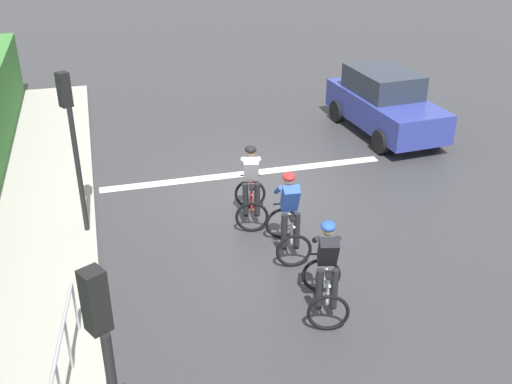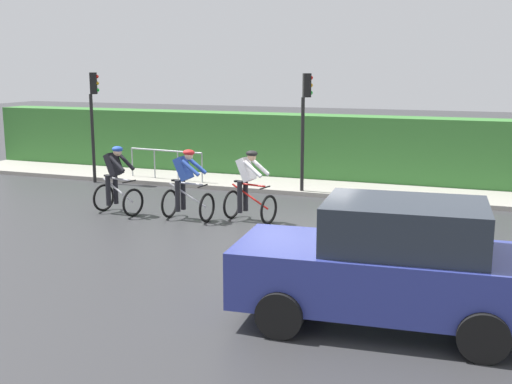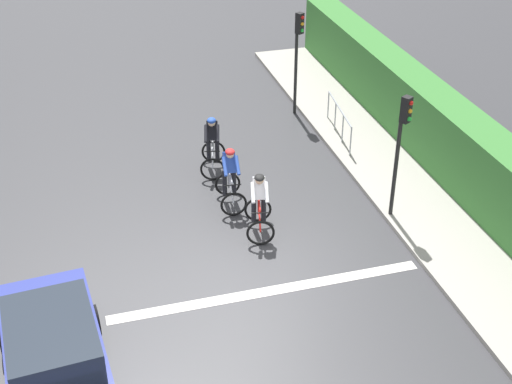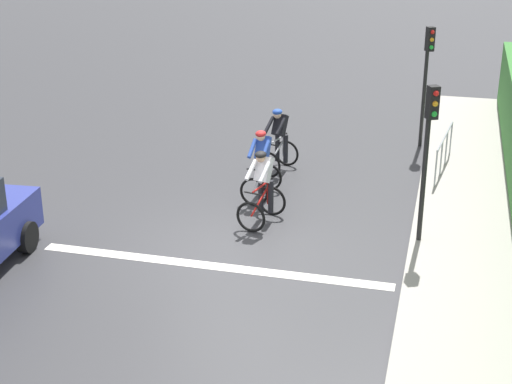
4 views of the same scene
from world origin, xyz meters
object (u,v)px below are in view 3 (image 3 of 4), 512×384
cyclist_second (230,178)px  cyclist_lead (213,145)px  traffic_light_far_junction (298,48)px  pedestrian_railing_kerbside (339,116)px  traffic_light_near_crossing (401,140)px  car_navy (55,356)px  cyclist_mid (259,204)px

cyclist_second → cyclist_lead: bearing=90.9°
cyclist_lead → traffic_light_far_junction: 4.72m
cyclist_lead → pedestrian_railing_kerbside: 4.16m
traffic_light_near_crossing → traffic_light_far_junction: (-0.35, 6.54, 0.00)m
car_navy → pedestrian_railing_kerbside: (8.60, 8.08, -0.12)m
car_navy → pedestrian_railing_kerbside: car_navy is taller
cyclist_second → traffic_light_far_junction: (3.39, 4.78, 1.43)m
cyclist_second → traffic_light_far_junction: bearing=54.6°
pedestrian_railing_kerbside → traffic_light_near_crossing: bearing=-93.8°
cyclist_mid → pedestrian_railing_kerbside: size_ratio=0.64×
cyclist_lead → cyclist_mid: size_ratio=1.00×
cyclist_mid → traffic_light_near_crossing: (3.38, -0.35, 1.43)m
cyclist_second → pedestrian_railing_kerbside: cyclist_second is taller
cyclist_lead → traffic_light_far_junction: (3.42, 2.92, 1.43)m
cyclist_second → cyclist_mid: bearing=-75.6°
cyclist_mid → car_navy: car_navy is taller
cyclist_mid → traffic_light_far_junction: (3.03, 6.20, 1.43)m
cyclist_lead → cyclist_mid: (0.39, -3.28, 0.00)m
cyclist_second → car_navy: bearing=-130.3°
cyclist_second → car_navy: car_navy is taller
cyclist_second → cyclist_mid: (0.36, -1.41, 0.00)m
cyclist_mid → traffic_light_near_crossing: bearing=-5.9°
cyclist_lead → cyclist_second: same height
traffic_light_near_crossing → pedestrian_railing_kerbside: traffic_light_near_crossing is taller
traffic_light_near_crossing → traffic_light_far_junction: bearing=93.1°
cyclist_lead → cyclist_mid: 3.30m
traffic_light_far_junction → pedestrian_railing_kerbside: 2.63m
cyclist_mid → car_navy: (-4.92, -3.96, 0.08)m
cyclist_second → cyclist_mid: size_ratio=1.00×
cyclist_mid → traffic_light_near_crossing: traffic_light_near_crossing is taller
car_navy → traffic_light_near_crossing: bearing=23.5°
cyclist_second → traffic_light_near_crossing: bearing=-25.2°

